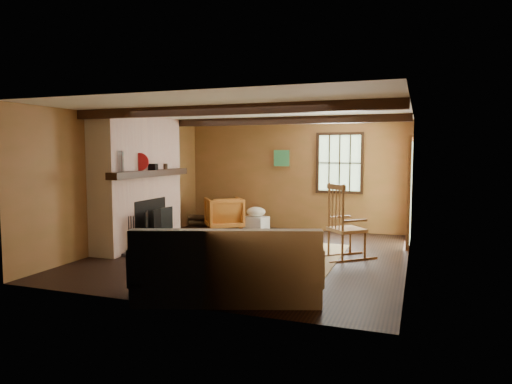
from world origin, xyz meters
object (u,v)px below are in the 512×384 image
at_px(rocking_chair, 344,227).
at_px(sofa, 229,272).
at_px(fireplace, 139,186).
at_px(armchair, 224,213).
at_px(laundry_basket, 256,223).

height_order(rocking_chair, sofa, rocking_chair).
bearing_deg(fireplace, rocking_chair, 3.58).
height_order(fireplace, rocking_chair, fireplace).
xyz_separation_m(fireplace, armchair, (0.75, 2.15, -0.74)).
distance_m(rocking_chair, armchair, 3.55).
relative_size(fireplace, laundry_basket, 4.80).
distance_m(fireplace, armchair, 2.40).
height_order(laundry_basket, armchair, armchair).
xyz_separation_m(fireplace, sofa, (2.76, -2.27, -0.79)).
bearing_deg(armchair, sofa, 78.85).
distance_m(laundry_basket, armchair, 0.75).
bearing_deg(laundry_basket, rocking_chair, -42.66).
distance_m(rocking_chair, laundry_basket, 3.14).
distance_m(rocking_chair, sofa, 2.70).
bearing_deg(sofa, laundry_basket, 86.91).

